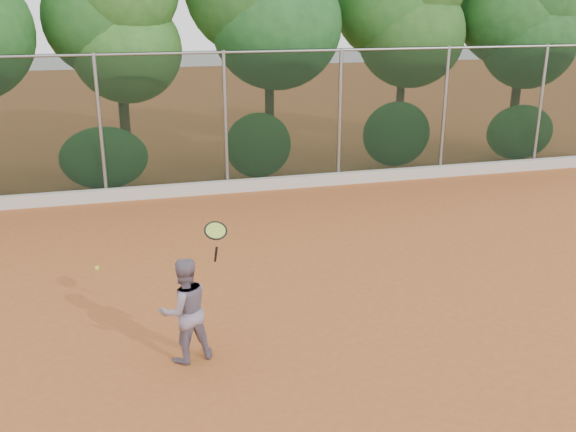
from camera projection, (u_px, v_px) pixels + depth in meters
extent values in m
plane|color=#A55627|center=(304.00, 311.00, 10.07)|extent=(80.00, 80.00, 0.00)
cube|color=beige|center=(229.00, 186.00, 16.27)|extent=(24.00, 0.20, 0.30)
imported|color=slate|center=(185.00, 310.00, 8.50)|extent=(0.83, 0.72, 1.47)
cube|color=black|center=(226.00, 123.00, 15.92)|extent=(24.00, 0.01, 3.50)
cylinder|color=gray|center=(223.00, 52.00, 15.38)|extent=(24.00, 0.06, 0.06)
cylinder|color=gray|center=(100.00, 129.00, 15.19)|extent=(0.09, 0.09, 3.50)
cylinder|color=gray|center=(226.00, 123.00, 15.92)|extent=(0.09, 0.09, 3.50)
cylinder|color=gray|center=(340.00, 117.00, 16.66)|extent=(0.09, 0.09, 3.50)
cylinder|color=gray|center=(444.00, 112.00, 17.40)|extent=(0.09, 0.09, 3.50)
cylinder|color=gray|center=(540.00, 108.00, 18.13)|extent=(0.09, 0.09, 3.50)
cylinder|color=#3B2916|center=(126.00, 132.00, 17.62)|extent=(0.28, 0.28, 2.40)
ellipsoid|color=#2E6322|center=(127.00, 50.00, 16.87)|extent=(2.90, 2.40, 2.80)
ellipsoid|color=#1D4F1B|center=(105.00, 18.00, 16.77)|extent=(3.20, 2.70, 3.10)
cylinder|color=#3C2817|center=(270.00, 117.00, 18.23)|extent=(0.26, 0.26, 3.00)
ellipsoid|color=#2A6E2B|center=(277.00, 25.00, 17.39)|extent=(3.60, 3.00, 3.50)
cylinder|color=#472C1B|center=(399.00, 114.00, 19.46)|extent=(0.24, 0.24, 2.70)
ellipsoid|color=#244F1B|center=(411.00, 34.00, 18.67)|extent=(3.20, 2.70, 3.10)
ellipsoid|color=#20561D|center=(393.00, 2.00, 18.54)|extent=(3.50, 2.90, 3.40)
cylinder|color=#3B2716|center=(514.00, 114.00, 20.04)|extent=(0.28, 0.28, 2.50)
ellipsoid|color=#276125|center=(530.00, 40.00, 19.28)|extent=(3.00, 2.50, 2.90)
ellipsoid|color=#2A6928|center=(512.00, 12.00, 19.17)|extent=(3.30, 2.80, 3.20)
ellipsoid|color=#2B712D|center=(104.00, 158.00, 16.21)|extent=(2.20, 1.16, 1.60)
ellipsoid|color=#296024|center=(258.00, 145.00, 17.16)|extent=(1.80, 1.04, 1.76)
ellipsoid|color=#245E24|center=(397.00, 134.00, 18.11)|extent=(2.00, 1.10, 1.84)
ellipsoid|color=#2F6C29|center=(520.00, 132.00, 19.14)|extent=(2.16, 1.12, 1.64)
cylinder|color=black|center=(216.00, 254.00, 8.32)|extent=(0.04, 0.20, 0.27)
torus|color=black|center=(216.00, 231.00, 8.15)|extent=(0.31, 0.27, 0.19)
cylinder|color=#A7CA3B|center=(216.00, 231.00, 8.15)|extent=(0.26, 0.22, 0.15)
sphere|color=gold|center=(97.00, 268.00, 8.47)|extent=(0.06, 0.06, 0.06)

